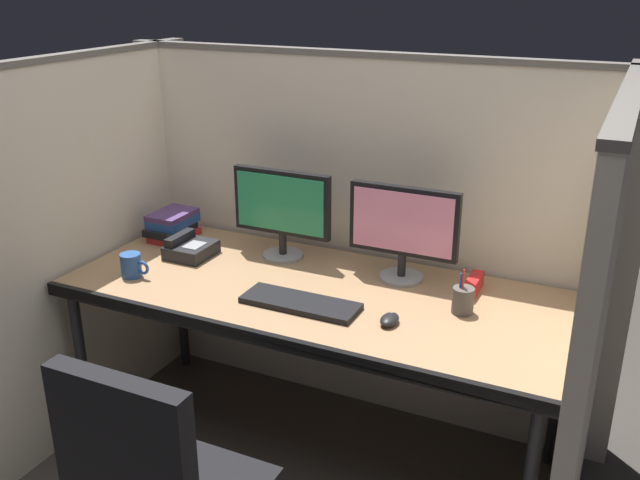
{
  "coord_description": "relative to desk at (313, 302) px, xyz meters",
  "views": [
    {
      "loc": [
        1.04,
        -1.86,
        1.86
      ],
      "look_at": [
        0.0,
        0.35,
        0.92
      ],
      "focal_mm": 39.23,
      "sensor_mm": 36.0,
      "label": 1
    }
  ],
  "objects": [
    {
      "name": "cubicle_partition_left",
      "position": [
        -0.99,
        -0.09,
        0.1
      ],
      "size": [
        0.06,
        1.41,
        1.57
      ],
      "color": "beige",
      "rests_on": "ground"
    },
    {
      "name": "desk_phone",
      "position": [
        -0.62,
        0.08,
        0.08
      ],
      "size": [
        0.17,
        0.19,
        0.09
      ],
      "color": "black",
      "rests_on": "desk"
    },
    {
      "name": "pen_cup",
      "position": [
        0.56,
        0.05,
        0.1
      ],
      "size": [
        0.08,
        0.08,
        0.17
      ],
      "color": "#4C4742",
      "rests_on": "desk"
    },
    {
      "name": "book_stack",
      "position": [
        -0.81,
        0.22,
        0.11
      ],
      "size": [
        0.16,
        0.23,
        0.12
      ],
      "color": "#B22626",
      "rests_on": "desk"
    },
    {
      "name": "coffee_mug",
      "position": [
        -0.7,
        -0.19,
        0.1
      ],
      "size": [
        0.13,
        0.08,
        0.09
      ],
      "color": "#264C8C",
      "rests_on": "desk"
    },
    {
      "name": "monitor_left",
      "position": [
        -0.26,
        0.24,
        0.27
      ],
      "size": [
        0.43,
        0.17,
        0.37
      ],
      "color": "gray",
      "rests_on": "desk"
    },
    {
      "name": "cubicle_partition_rear",
      "position": [
        0.0,
        0.46,
        0.1
      ],
      "size": [
        2.21,
        0.06,
        1.57
      ],
      "color": "beige",
      "rests_on": "ground"
    },
    {
      "name": "red_stapler",
      "position": [
        0.55,
        0.25,
        0.08
      ],
      "size": [
        0.04,
        0.15,
        0.06
      ],
      "primitive_type": "cube",
      "color": "red",
      "rests_on": "desk"
    },
    {
      "name": "desk",
      "position": [
        0.0,
        0.0,
        0.0
      ],
      "size": [
        1.9,
        0.8,
        0.74
      ],
      "color": "#997551",
      "rests_on": "ground"
    },
    {
      "name": "keyboard_main",
      "position": [
        0.02,
        -0.14,
        0.06
      ],
      "size": [
        0.43,
        0.15,
        0.02
      ],
      "primitive_type": "cube",
      "color": "black",
      "rests_on": "desk"
    },
    {
      "name": "cubicle_partition_right",
      "position": [
        0.99,
        -0.09,
        0.1
      ],
      "size": [
        0.06,
        1.41,
        1.57
      ],
      "color": "beige",
      "rests_on": "ground"
    },
    {
      "name": "computer_mouse",
      "position": [
        0.35,
        -0.14,
        0.07
      ],
      "size": [
        0.06,
        0.1,
        0.04
      ],
      "color": "black",
      "rests_on": "desk"
    },
    {
      "name": "monitor_right",
      "position": [
        0.27,
        0.24,
        0.27
      ],
      "size": [
        0.43,
        0.17,
        0.37
      ],
      "color": "gray",
      "rests_on": "desk"
    }
  ]
}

